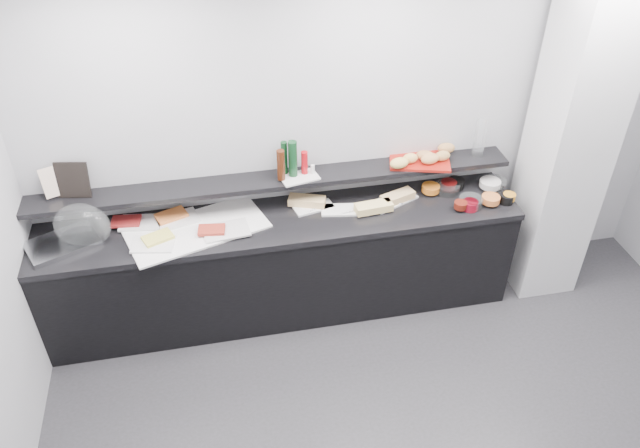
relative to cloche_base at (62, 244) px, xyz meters
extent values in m
cube|color=#AAACB1|center=(2.25, 0.32, 0.43)|extent=(5.00, 0.02, 2.70)
plane|color=white|center=(2.25, -1.68, 1.78)|extent=(5.00, 5.00, 0.00)
cube|color=silver|center=(3.75, -0.03, 0.43)|extent=(0.50, 0.50, 2.70)
cube|color=black|center=(1.55, 0.02, -0.50)|extent=(3.60, 0.60, 0.85)
cube|color=black|center=(1.55, 0.02, -0.05)|extent=(3.62, 0.62, 0.05)
cube|color=black|center=(1.55, 0.19, 0.21)|extent=(3.60, 0.25, 0.04)
cube|color=#A9ACB0|center=(0.00, 0.00, 0.00)|extent=(0.55, 0.48, 0.04)
ellipsoid|color=white|center=(0.15, 0.04, 0.11)|extent=(0.45, 0.36, 0.34)
cube|color=white|center=(0.94, 0.00, -0.01)|extent=(1.08, 0.74, 0.01)
cube|color=silver|center=(0.53, 0.14, 0.00)|extent=(0.32, 0.24, 0.01)
cube|color=maroon|center=(0.43, 0.15, 0.02)|extent=(0.22, 0.16, 0.02)
cube|color=white|center=(0.80, 0.13, 0.00)|extent=(0.34, 0.27, 0.01)
cube|color=orange|center=(0.76, 0.16, 0.02)|extent=(0.26, 0.21, 0.02)
cube|color=white|center=(0.63, -0.13, 0.00)|extent=(0.32, 0.24, 0.01)
cube|color=#E5DB59|center=(0.66, -0.09, 0.02)|extent=(0.24, 0.20, 0.02)
cube|color=silver|center=(1.14, -0.08, 0.00)|extent=(0.35, 0.25, 0.01)
cube|color=maroon|center=(1.04, -0.07, 0.02)|extent=(0.20, 0.15, 0.02)
cube|color=white|center=(1.81, 0.10, -0.01)|extent=(0.32, 0.19, 0.01)
cube|color=#E3B977|center=(1.77, 0.14, 0.02)|extent=(0.30, 0.19, 0.06)
cylinder|color=silver|center=(1.84, 0.08, 0.00)|extent=(0.14, 0.09, 0.01)
cube|color=white|center=(2.04, 0.02, -0.01)|extent=(0.38, 0.21, 0.01)
cube|color=#E3C577|center=(2.25, -0.04, 0.02)|extent=(0.29, 0.13, 0.06)
cylinder|color=silver|center=(2.08, -0.02, 0.00)|extent=(0.16, 0.03, 0.01)
cube|color=silver|center=(2.43, 0.07, -0.01)|extent=(0.42, 0.31, 0.01)
cube|color=tan|center=(2.46, 0.06, 0.02)|extent=(0.29, 0.19, 0.06)
cylinder|color=#ACAFB3|center=(2.41, 0.01, 0.00)|extent=(0.16, 0.02, 0.01)
cylinder|color=silver|center=(2.89, 0.11, 0.02)|extent=(0.20, 0.20, 0.07)
cylinder|color=orange|center=(2.75, 0.12, 0.03)|extent=(0.17, 0.17, 0.05)
cylinder|color=black|center=(2.97, 0.16, 0.02)|extent=(0.15, 0.15, 0.07)
cylinder|color=#4F0B0B|center=(2.91, 0.14, 0.03)|extent=(0.14, 0.14, 0.05)
cylinder|color=white|center=(3.28, 0.11, 0.02)|extent=(0.19, 0.19, 0.07)
cylinder|color=silver|center=(3.23, 0.09, 0.03)|extent=(0.20, 0.20, 0.05)
cylinder|color=maroon|center=(2.97, -0.14, 0.02)|extent=(0.12, 0.12, 0.07)
cylinder|color=#53140B|center=(2.90, -0.14, 0.03)|extent=(0.12, 0.12, 0.05)
cylinder|color=white|center=(2.99, -0.10, 0.02)|extent=(0.19, 0.19, 0.07)
cylinder|color=#CF6D32|center=(3.15, -0.11, 0.03)|extent=(0.17, 0.17, 0.05)
cylinder|color=black|center=(3.28, -0.12, 0.02)|extent=(0.13, 0.13, 0.07)
cylinder|color=orange|center=(3.30, -0.11, 0.03)|extent=(0.12, 0.12, 0.05)
cube|color=black|center=(0.13, 0.24, 0.36)|extent=(0.24, 0.11, 0.26)
cube|color=beige|center=(0.00, 0.25, 0.36)|extent=(0.16, 0.10, 0.22)
cube|color=silver|center=(1.72, 0.15, 0.24)|extent=(0.30, 0.22, 0.01)
cylinder|color=#0D3217|center=(1.62, 0.23, 0.37)|extent=(0.05, 0.05, 0.26)
cylinder|color=#3D1A0B|center=(1.58, 0.15, 0.36)|extent=(0.07, 0.07, 0.24)
cylinder|color=#0F371A|center=(1.68, 0.19, 0.38)|extent=(0.08, 0.08, 0.28)
cylinder|color=#AD0C14|center=(1.77, 0.20, 0.33)|extent=(0.07, 0.07, 0.18)
cylinder|color=white|center=(1.77, 0.24, 0.28)|extent=(0.03, 0.03, 0.07)
cylinder|color=silver|center=(1.82, 0.18, 0.28)|extent=(0.03, 0.03, 0.07)
cube|color=maroon|center=(2.67, 0.21, 0.24)|extent=(0.53, 0.43, 0.02)
ellipsoid|color=#AB7841|center=(2.90, 0.26, 0.29)|extent=(0.15, 0.10, 0.08)
ellipsoid|color=gold|center=(2.47, 0.12, 0.29)|extent=(0.16, 0.12, 0.08)
ellipsoid|color=#BE8348|center=(2.72, 0.13, 0.29)|extent=(0.16, 0.12, 0.08)
ellipsoid|color=#AF8042|center=(2.83, 0.15, 0.29)|extent=(0.13, 0.09, 0.08)
ellipsoid|color=#D9A352|center=(2.57, 0.17, 0.29)|extent=(0.12, 0.08, 0.08)
ellipsoid|color=#AD7542|center=(2.70, 0.18, 0.29)|extent=(0.16, 0.14, 0.08)
cylinder|color=white|center=(3.14, 0.21, 0.38)|extent=(0.12, 0.12, 0.30)
camera|label=1|loc=(1.10, -3.69, 2.73)|focal=35.00mm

